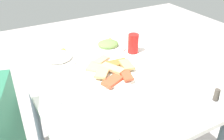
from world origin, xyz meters
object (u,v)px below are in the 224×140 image
object	(u,v)px
paper_napkin	(61,91)
condiment_caddy	(219,100)
dining_table	(113,90)
soda_can	(133,44)
salad_plate_greens	(58,58)
pide_platter	(111,70)
spoon	(58,92)
salad_plate_rice	(108,45)
fork	(65,90)

from	to	relation	value
paper_napkin	condiment_caddy	bearing A→B (deg)	-126.39
dining_table	paper_napkin	bearing A→B (deg)	89.29
soda_can	condiment_caddy	world-z (taller)	soda_can
salad_plate_greens	pide_platter	bearing A→B (deg)	-142.62
pide_platter	dining_table	bearing A→B (deg)	166.65
spoon	paper_napkin	bearing A→B (deg)	-77.78
salad_plate_greens	paper_napkin	xyz separation A→B (m)	(-0.32, 0.09, -0.02)
condiment_caddy	salad_plate_rice	bearing A→B (deg)	11.02
pide_platter	condiment_caddy	world-z (taller)	condiment_caddy
pide_platter	spoon	size ratio (longest dim) A/B	1.80
fork	pide_platter	bearing A→B (deg)	-64.67
salad_plate_rice	fork	world-z (taller)	salad_plate_rice
fork	spoon	bearing A→B (deg)	105.23
salad_plate_rice	soda_can	size ratio (longest dim) A/B	1.96
pide_platter	fork	bearing A→B (deg)	100.10
paper_napkin	salad_plate_greens	bearing A→B (deg)	-15.82
salad_plate_greens	salad_plate_rice	bearing A→B (deg)	-87.22
soda_can	spoon	xyz separation A→B (m)	(-0.20, 0.56, -0.06)
salad_plate_greens	soda_can	distance (m)	0.47
paper_napkin	fork	world-z (taller)	fork
pide_platter	salad_plate_greens	distance (m)	0.34
salad_plate_greens	paper_napkin	distance (m)	0.34
fork	dining_table	bearing A→B (deg)	-75.52
salad_plate_greens	spoon	bearing A→B (deg)	161.27
salad_plate_rice	paper_napkin	bearing A→B (deg)	127.73
salad_plate_rice	soda_can	xyz separation A→B (m)	(-0.14, -0.10, 0.05)
condiment_caddy	fork	bearing A→B (deg)	52.76
salad_plate_rice	spoon	xyz separation A→B (m)	(-0.34, 0.46, -0.01)
soda_can	paper_napkin	world-z (taller)	soda_can
salad_plate_greens	condiment_caddy	bearing A→B (deg)	-146.66
paper_napkin	condiment_caddy	xyz separation A→B (m)	(-0.43, -0.59, 0.02)
paper_napkin	spoon	bearing A→B (deg)	90.00
salad_plate_rice	fork	xyz separation A→B (m)	(-0.34, 0.42, -0.01)
pide_platter	fork	world-z (taller)	pide_platter
pide_platter	paper_napkin	world-z (taller)	pide_platter
salad_plate_greens	spoon	world-z (taller)	salad_plate_greens
salad_plate_rice	salad_plate_greens	bearing A→B (deg)	92.78
dining_table	paper_napkin	xyz separation A→B (m)	(0.00, 0.29, 0.08)
pide_platter	condiment_caddy	bearing A→B (deg)	-149.11
spoon	salad_plate_greens	bearing A→B (deg)	-6.51
salad_plate_rice	condiment_caddy	world-z (taller)	condiment_caddy
fork	spoon	distance (m)	0.04
dining_table	pide_platter	bearing A→B (deg)	-13.35
soda_can	spoon	distance (m)	0.59
salad_plate_greens	salad_plate_rice	xyz separation A→B (m)	(0.02, -0.35, -0.00)
soda_can	condiment_caddy	bearing A→B (deg)	-175.50
dining_table	salad_plate_greens	world-z (taller)	salad_plate_greens
soda_can	dining_table	bearing A→B (deg)	128.30
dining_table	pide_platter	xyz separation A→B (m)	(0.05, -0.01, 0.10)
pide_platter	salad_plate_greens	size ratio (longest dim) A/B	1.44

